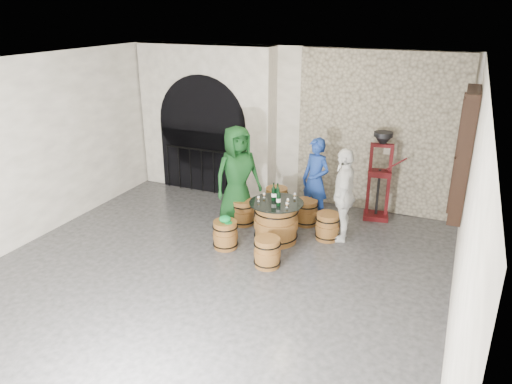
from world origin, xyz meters
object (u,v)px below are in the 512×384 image
at_px(person_green, 237,175).
at_px(wine_bottle_right, 278,194).
at_px(wine_bottle_left, 274,193).
at_px(barrel_table, 276,222).
at_px(person_white, 344,195).
at_px(barrel_stool_left, 243,212).
at_px(barrel_stool_far, 306,212).
at_px(corking_press, 380,169).
at_px(barrel_stool_near_right, 267,252).
at_px(barrel_stool_right, 327,227).
at_px(barrel_stool_near_left, 225,235).
at_px(wine_bottle_center, 278,198).
at_px(person_blue, 316,180).
at_px(side_barrel, 277,203).

bearing_deg(person_green, wine_bottle_right, -75.78).
relative_size(wine_bottle_left, wine_bottle_right, 1.00).
relative_size(barrel_table, person_green, 0.50).
bearing_deg(person_white, person_green, -97.59).
xyz_separation_m(barrel_stool_left, barrel_stool_far, (1.12, 0.48, 0.00)).
bearing_deg(corking_press, wine_bottle_right, -142.66).
height_order(barrel_stool_left, barrel_stool_near_right, same).
height_order(wine_bottle_left, corking_press, corking_press).
bearing_deg(wine_bottle_left, person_white, 22.59).
bearing_deg(barrel_table, barrel_stool_right, 27.31).
relative_size(barrel_stool_near_left, person_green, 0.26).
distance_m(person_white, wine_bottle_center, 1.17).
bearing_deg(corking_press, person_green, -163.65).
height_order(barrel_stool_far, person_blue, person_blue).
bearing_deg(side_barrel, barrel_stool_left, -128.50).
bearing_deg(barrel_stool_right, wine_bottle_right, -157.77).
relative_size(barrel_stool_near_right, barrel_stool_near_left, 1.00).
bearing_deg(wine_bottle_left, barrel_stool_left, 156.06).
xyz_separation_m(barrel_stool_near_left, person_blue, (1.07, 1.74, 0.58)).
distance_m(barrel_stool_left, barrel_stool_right, 1.66).
distance_m(barrel_stool_near_left, person_white, 2.18).
bearing_deg(barrel_table, wine_bottle_center, -55.64).
bearing_deg(person_blue, corking_press, 50.47).
relative_size(barrel_stool_far, person_blue, 0.30).
bearing_deg(barrel_stool_near_right, wine_bottle_center, 98.75).
bearing_deg(barrel_stool_right, corking_press, 63.55).
bearing_deg(person_green, side_barrel, -13.65).
xyz_separation_m(barrel_stool_right, person_green, (-1.80, 0.05, 0.71)).
relative_size(person_white, wine_bottle_left, 5.22).
distance_m(barrel_stool_far, wine_bottle_left, 1.09).
xyz_separation_m(barrel_stool_far, person_blue, (0.08, 0.25, 0.58)).
bearing_deg(wine_bottle_left, wine_bottle_right, 10.19).
height_order(barrel_table, barrel_stool_near_left, barrel_table).
bearing_deg(wine_bottle_center, barrel_stool_right, 36.39).
distance_m(barrel_table, side_barrel, 1.05).
xyz_separation_m(barrel_stool_near_right, person_blue, (0.16, 2.04, 0.58)).
height_order(wine_bottle_center, corking_press, corking_press).
bearing_deg(person_white, barrel_stool_far, -123.44).
xyz_separation_m(wine_bottle_left, side_barrel, (-0.29, 0.91, -0.57)).
xyz_separation_m(wine_bottle_center, side_barrel, (-0.46, 1.11, -0.57)).
height_order(barrel_stool_near_left, person_white, person_white).
xyz_separation_m(barrel_stool_right, wine_bottle_left, (-0.91, -0.36, 0.63)).
bearing_deg(wine_bottle_center, corking_press, 52.94).
distance_m(wine_bottle_left, wine_bottle_center, 0.25).
xyz_separation_m(wine_bottle_center, corking_press, (1.38, 1.82, 0.15)).
xyz_separation_m(barrel_stool_left, person_blue, (1.20, 0.73, 0.58)).
bearing_deg(person_blue, barrel_stool_right, -33.61).
bearing_deg(wine_bottle_right, barrel_stool_left, 158.64).
bearing_deg(side_barrel, barrel_stool_near_left, -101.81).
bearing_deg(person_white, wine_bottle_left, -76.91).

